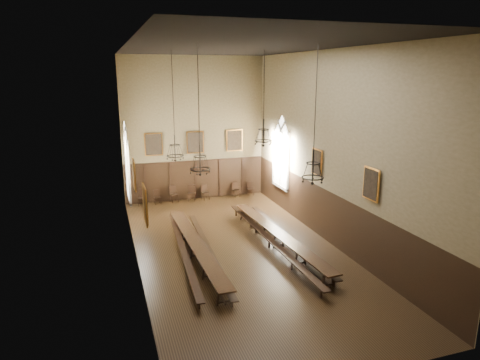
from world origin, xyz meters
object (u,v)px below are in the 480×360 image
bench_right_inner (269,242)px  chandelier_back_left (175,148)px  chair_3 (192,196)px  table_right (279,240)px  bench_left_inner (209,252)px  chair_4 (205,195)px  chair_2 (174,197)px  chair_0 (142,201)px  chandelier_back_right (263,135)px  chandelier_front_left (200,160)px  chair_7 (250,191)px  bench_right_outer (288,239)px  chair_1 (157,200)px  chandelier_front_right (313,169)px  bench_left_outer (183,252)px  chair_6 (236,192)px  table_left (196,250)px

bench_right_inner → chandelier_back_left: 6.24m
chair_3 → table_right: bearing=-56.7°
bench_left_inner → chair_4: bearing=77.4°
chair_2 → chair_0: bearing=167.1°
chandelier_back_right → chair_4: bearing=102.7°
chandelier_front_left → chair_3: bearing=80.5°
chair_4 → chair_7: chair_4 is taller
bench_right_outer → chair_1: bearing=120.9°
bench_right_inner → chair_2: chair_2 is taller
bench_left_inner → chandelier_front_right: size_ratio=1.82×
chandelier_back_right → chandelier_back_left: bearing=172.9°
bench_left_inner → chair_0: chair_0 is taller
bench_right_outer → chair_3: chair_3 is taller
chair_1 → chair_2: (1.05, 0.08, 0.05)m
bench_left_outer → chandelier_back_left: 4.88m
chandelier_front_left → chair_6: bearing=66.1°
bench_right_outer → chandelier_front_right: 5.09m
chair_3 → chair_7: chair_3 is taller
table_left → chair_7: (5.60, 8.74, -0.09)m
chair_4 → chandelier_back_right: size_ratio=0.22×
chandelier_back_right → chandelier_front_right: 5.07m
table_left → chandelier_back_left: bearing=96.9°
bench_right_outer → chair_2: 9.44m
chair_7 → chandelier_back_right: 8.26m
chair_3 → chandelier_front_left: size_ratio=0.22×
chandelier_back_right → chandelier_front_right: size_ratio=0.86×
bench_right_inner → chair_6: 8.68m
chair_1 → chandelier_back_left: size_ratio=0.18×
chair_0 → chandelier_front_right: bearing=-60.9°
chair_6 → chandelier_back_left: (-4.91, -5.95, 4.18)m
chandelier_back_left → chandelier_front_left: (0.12, -4.86, 0.37)m
bench_right_inner → table_right: bearing=-9.9°
chair_6 → chair_7: 1.03m
table_left → chair_1: bearing=93.8°
bench_left_inner → chair_0: bearing=103.2°
chair_1 → chair_0: bearing=172.7°
bench_left_inner → chandelier_front_left: size_ratio=2.01×
chair_2 → chandelier_front_left: chandelier_front_left is taller
bench_right_outer → chair_0: 10.39m
table_right → bench_right_outer: size_ratio=0.98×
table_right → chair_1: bearing=117.4°
chair_4 → bench_left_outer: bearing=-122.6°
chair_2 → chair_6: (4.10, -0.06, -0.02)m
bench_left_outer → chandelier_front_right: size_ratio=1.87×
bench_right_inner → chair_6: bearing=82.7°
bench_right_outer → chandelier_front_left: chandelier_front_left is taller
table_right → chair_6: bearing=85.7°
chair_6 → chair_0: bearing=168.9°
table_left → chair_0: (-1.54, 8.64, -0.06)m
chandelier_front_left → chair_0: bearing=97.0°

